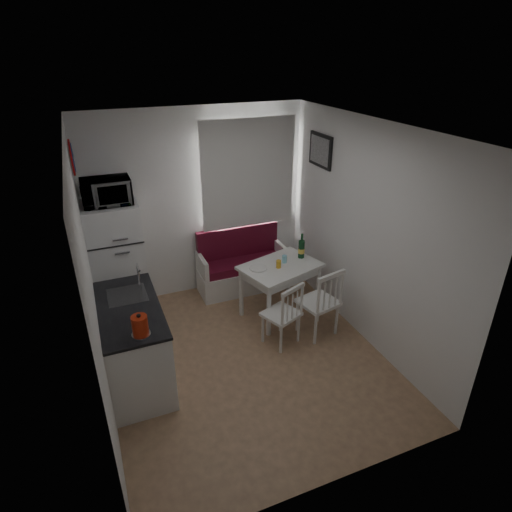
{
  "coord_description": "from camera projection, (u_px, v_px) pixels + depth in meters",
  "views": [
    {
      "loc": [
        -1.38,
        -3.68,
        3.28
      ],
      "look_at": [
        0.34,
        0.5,
        1.03
      ],
      "focal_mm": 30.0,
      "sensor_mm": 36.0,
      "label": 1
    }
  ],
  "objects": [
    {
      "name": "bench",
      "position": [
        242.0,
        269.0,
        6.28
      ],
      "size": [
        1.28,
        0.49,
        0.92
      ],
      "color": "white",
      "rests_on": "floor"
    },
    {
      "name": "ceiling",
      "position": [
        243.0,
        128.0,
        3.83
      ],
      "size": [
        3.0,
        3.5,
        0.02
      ],
      "primitive_type": "cube",
      "color": "white",
      "rests_on": "wall_back"
    },
    {
      "name": "window",
      "position": [
        247.0,
        177.0,
        5.92
      ],
      "size": [
        1.22,
        0.06,
        1.47
      ],
      "primitive_type": "cube",
      "color": "white",
      "rests_on": "wall_back"
    },
    {
      "name": "dining_table",
      "position": [
        280.0,
        271.0,
        5.52
      ],
      "size": [
        1.12,
        0.93,
        0.73
      ],
      "rotation": [
        0.0,
        0.0,
        0.29
      ],
      "color": "white",
      "rests_on": "floor"
    },
    {
      "name": "wall_sign",
      "position": [
        73.0,
        158.0,
        4.73
      ],
      "size": [
        0.03,
        0.4,
        0.4
      ],
      "primitive_type": "cylinder",
      "rotation": [
        0.0,
        1.57,
        0.0
      ],
      "color": "#184590",
      "rests_on": "wall_left"
    },
    {
      "name": "wall_right",
      "position": [
        366.0,
        236.0,
        4.92
      ],
      "size": [
        0.02,
        3.5,
        2.6
      ],
      "primitive_type": "cube",
      "color": "white",
      "rests_on": "floor"
    },
    {
      "name": "drinking_glass_orange",
      "position": [
        279.0,
        264.0,
        5.41
      ],
      "size": [
        0.06,
        0.06,
        0.1
      ],
      "primitive_type": "cylinder",
      "color": "yellow",
      "rests_on": "dining_table"
    },
    {
      "name": "drinking_glass_blue",
      "position": [
        284.0,
        259.0,
        5.53
      ],
      "size": [
        0.06,
        0.06,
        0.1
      ],
      "primitive_type": "cylinder",
      "color": "#8CDAEE",
      "rests_on": "dining_table"
    },
    {
      "name": "wall_back",
      "position": [
        199.0,
        205.0,
        5.85
      ],
      "size": [
        3.0,
        0.02,
        2.6
      ],
      "primitive_type": "cube",
      "color": "white",
      "rests_on": "floor"
    },
    {
      "name": "wall_front",
      "position": [
        335.0,
        363.0,
        2.96
      ],
      "size": [
        3.0,
        0.02,
        2.6
      ],
      "primitive_type": "cube",
      "color": "white",
      "rests_on": "floor"
    },
    {
      "name": "floor",
      "position": [
        246.0,
        357.0,
        4.99
      ],
      "size": [
        3.0,
        3.5,
        0.02
      ],
      "primitive_type": "cube",
      "color": "#8C684A",
      "rests_on": "ground"
    },
    {
      "name": "curtain",
      "position": [
        249.0,
        174.0,
        5.84
      ],
      "size": [
        1.35,
        0.02,
        1.5
      ],
      "primitive_type": "cube",
      "color": "white",
      "rests_on": "wall_back"
    },
    {
      "name": "kitchen_counter",
      "position": [
        134.0,
        343.0,
        4.5
      ],
      "size": [
        0.62,
        1.32,
        1.16
      ],
      "color": "white",
      "rests_on": "floor"
    },
    {
      "name": "wall_left",
      "position": [
        91.0,
        286.0,
        3.9
      ],
      "size": [
        0.02,
        3.5,
        2.6
      ],
      "primitive_type": "cube",
      "color": "white",
      "rests_on": "floor"
    },
    {
      "name": "chair_left",
      "position": [
        285.0,
        310.0,
        4.96
      ],
      "size": [
        0.5,
        0.5,
        0.44
      ],
      "rotation": [
        0.0,
        0.0,
        0.39
      ],
      "color": "white",
      "rests_on": "floor"
    },
    {
      "name": "microwave",
      "position": [
        106.0,
        192.0,
        4.92
      ],
      "size": [
        0.55,
        0.37,
        0.3
      ],
      "primitive_type": "imported",
      "color": "white",
      "rests_on": "fridge"
    },
    {
      "name": "plate",
      "position": [
        258.0,
        268.0,
        5.4
      ],
      "size": [
        0.22,
        0.22,
        0.02
      ],
      "primitive_type": "cylinder",
      "color": "white",
      "rests_on": "dining_table"
    },
    {
      "name": "wine_bottle",
      "position": [
        302.0,
        246.0,
        5.61
      ],
      "size": [
        0.09,
        0.09,
        0.34
      ],
      "primitive_type": null,
      "color": "#143F20",
      "rests_on": "dining_table"
    },
    {
      "name": "fridge",
      "position": [
        118.0,
        263.0,
        5.39
      ],
      "size": [
        0.64,
        0.64,
        1.6
      ],
      "primitive_type": "cube",
      "color": "white",
      "rests_on": "floor"
    },
    {
      "name": "kettle",
      "position": [
        140.0,
        326.0,
        3.83
      ],
      "size": [
        0.17,
        0.17,
        0.23
      ],
      "primitive_type": "cylinder",
      "color": "#A7240D",
      "rests_on": "kitchen_counter"
    },
    {
      "name": "picture_frame",
      "position": [
        320.0,
        150.0,
        5.48
      ],
      "size": [
        0.04,
        0.52,
        0.42
      ],
      "primitive_type": "cube",
      "color": "black",
      "rests_on": "wall_right"
    },
    {
      "name": "chair_right",
      "position": [
        323.0,
        297.0,
        5.09
      ],
      "size": [
        0.51,
        0.5,
        0.5
      ],
      "rotation": [
        0.0,
        0.0,
        0.22
      ],
      "color": "white",
      "rests_on": "floor"
    }
  ]
}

